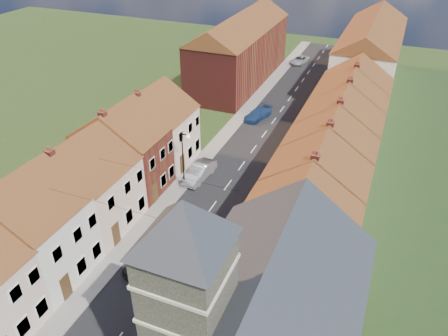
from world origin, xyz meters
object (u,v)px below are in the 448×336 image
Objects in this scene: car_distant at (300,60)px; pedestrian_right at (224,284)px; church at (261,313)px; car_far at (258,114)px; car_near at (148,260)px; car_mid at (199,172)px; lamppost at (184,157)px.

car_distant is 2.34× the size of pedestrian_right.
church is at bearing -63.53° from car_distant.
church is at bearing -54.61° from car_far.
car_mid reaches higher than car_near.
church is 59.86m from car_distant.
lamppost is at bearing 128.30° from church.
church reaches higher than lamppost.
car_distant is 53.69m from pedestrian_right.
car_mid is at bearing 73.34° from lamppost.
lamppost is at bearing -78.26° from car_far.
car_mid is (-1.70, 13.11, 0.05)m from car_near.
car_near reaches higher than car_far.
pedestrian_right is (8.30, -13.43, 0.28)m from car_mid.
church is 3.32× the size of car_far.
church is 8.32m from pedestrian_right.
church is at bearing -51.70° from lamppost.
church reaches higher than pedestrian_right.
pedestrian_right reaches higher than car_far.
car_far is (1.63, 17.92, -2.87)m from lamppost.
lamppost reaches higher than car_near.
car_mid is 2.52× the size of pedestrian_right.
church is 36.84m from car_far.
church is at bearing -51.18° from car_mid.
car_distant is (-1.01, 52.82, -0.13)m from car_near.
pedestrian_right is at bearing -51.96° from lamppost.
lamppost is (-13.17, 16.68, -2.34)m from church.
car_distant is (-11.87, 58.43, -5.26)m from church.
car_far is at bearing -74.22° from car_distant.
car_mid is 1.08× the size of car_distant.
car_distant is at bearing 107.73° from car_far.
car_far is at bearing -81.08° from pedestrian_right.
church is 3.42× the size of car_distant.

